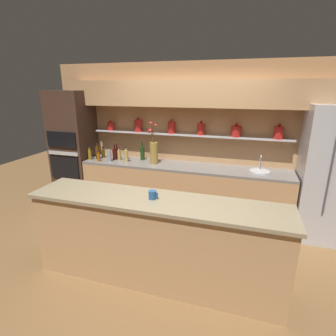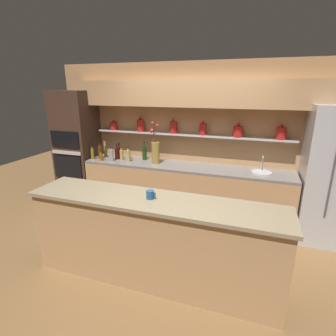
% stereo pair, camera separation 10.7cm
% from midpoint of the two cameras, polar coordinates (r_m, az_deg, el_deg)
% --- Properties ---
extents(ground_plane, '(12.00, 12.00, 0.00)m').
position_cam_midpoint_polar(ground_plane, '(3.73, -1.04, -18.67)').
color(ground_plane, brown).
extents(back_wall_unit, '(5.20, 0.44, 2.60)m').
position_cam_midpoint_polar(back_wall_unit, '(4.55, 4.95, 9.06)').
color(back_wall_unit, tan).
rests_on(back_wall_unit, ground_plane).
extents(back_counter_unit, '(3.53, 0.62, 0.92)m').
position_cam_midpoint_polar(back_counter_unit, '(4.59, 2.46, -4.96)').
color(back_counter_unit, tan).
rests_on(back_counter_unit, ground_plane).
extents(island_counter, '(2.89, 0.61, 1.02)m').
position_cam_midpoint_polar(island_counter, '(3.11, -3.68, -15.42)').
color(island_counter, tan).
rests_on(island_counter, ground_plane).
extents(refrigerator, '(0.93, 0.73, 1.97)m').
position_cam_midpoint_polar(refrigerator, '(4.41, 31.97, -1.31)').
color(refrigerator, '#B7B7BC').
rests_on(refrigerator, ground_plane).
extents(oven_tower, '(0.70, 0.64, 2.13)m').
position_cam_midpoint_polar(oven_tower, '(5.33, -20.32, 3.96)').
color(oven_tower, '#3D281E').
rests_on(oven_tower, ground_plane).
extents(flower_vase, '(0.16, 0.15, 0.73)m').
position_cam_midpoint_polar(flower_vase, '(4.50, -3.81, 3.57)').
color(flower_vase, olive).
rests_on(flower_vase, back_counter_unit).
extents(sink_fixture, '(0.31, 0.31, 0.25)m').
position_cam_midpoint_polar(sink_fixture, '(4.31, 18.68, -0.54)').
color(sink_fixture, '#B7B7BC').
rests_on(sink_fixture, back_counter_unit).
extents(bottle_oil_0, '(0.06, 0.06, 0.21)m').
position_cam_midpoint_polar(bottle_oil_0, '(4.88, -9.65, 2.87)').
color(bottle_oil_0, '#47380A').
rests_on(bottle_oil_0, back_counter_unit).
extents(bottle_sauce_1, '(0.05, 0.05, 0.18)m').
position_cam_midpoint_polar(bottle_sauce_1, '(4.85, -15.48, 2.32)').
color(bottle_sauce_1, '#9E4C0A').
rests_on(bottle_sauce_1, back_counter_unit).
extents(bottle_wine_2, '(0.08, 0.08, 0.33)m').
position_cam_midpoint_polar(bottle_wine_2, '(4.78, -6.22, 3.23)').
color(bottle_wine_2, '#193814').
rests_on(bottle_wine_2, back_counter_unit).
extents(bottle_spirit_3, '(0.08, 0.08, 0.29)m').
position_cam_midpoint_polar(bottle_spirit_3, '(5.00, -15.68, 3.26)').
color(bottle_spirit_3, '#4C2D0C').
rests_on(bottle_spirit_3, back_counter_unit).
extents(bottle_wine_4, '(0.08, 0.08, 0.29)m').
position_cam_midpoint_polar(bottle_wine_4, '(4.98, -11.69, 3.28)').
color(bottle_wine_4, '#380C0C').
rests_on(bottle_wine_4, back_counter_unit).
extents(bottle_spirit_5, '(0.07, 0.07, 0.25)m').
position_cam_midpoint_polar(bottle_spirit_5, '(4.79, -13.27, 2.63)').
color(bottle_spirit_5, gray).
rests_on(bottle_spirit_5, back_counter_unit).
extents(bottle_spirit_6, '(0.06, 0.06, 0.23)m').
position_cam_midpoint_polar(bottle_spirit_6, '(4.84, -11.21, 2.85)').
color(bottle_spirit_6, tan).
rests_on(bottle_spirit_6, back_counter_unit).
extents(bottle_oil_7, '(0.06, 0.06, 0.24)m').
position_cam_midpoint_polar(bottle_oil_7, '(5.00, -17.25, 2.85)').
color(bottle_oil_7, olive).
rests_on(bottle_oil_7, back_counter_unit).
extents(bottle_wine_8, '(0.08, 0.08, 0.28)m').
position_cam_midpoint_polar(bottle_wine_8, '(4.89, -12.13, 2.98)').
color(bottle_wine_8, '#380C0C').
rests_on(bottle_wine_8, back_counter_unit).
extents(bottle_spirit_9, '(0.07, 0.07, 0.26)m').
position_cam_midpoint_polar(bottle_spirit_9, '(4.70, -9.71, 2.66)').
color(bottle_spirit_9, tan).
rests_on(bottle_spirit_9, back_counter_unit).
extents(bottle_oil_10, '(0.06, 0.06, 0.21)m').
position_cam_midpoint_polar(bottle_oil_10, '(5.09, -14.52, 3.14)').
color(bottle_oil_10, '#47380A').
rests_on(bottle_oil_10, back_counter_unit).
extents(coffee_mug, '(0.11, 0.09, 0.09)m').
position_cam_midpoint_polar(coffee_mug, '(2.87, -4.46, -5.84)').
color(coffee_mug, '#235184').
rests_on(coffee_mug, island_counter).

